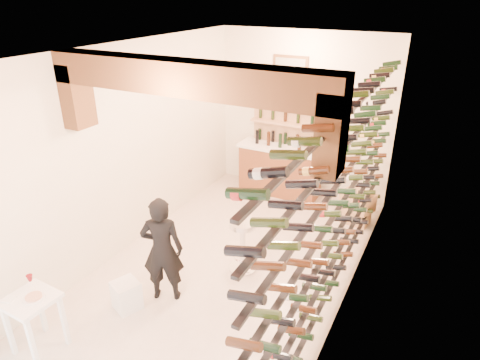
% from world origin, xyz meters
% --- Properties ---
extents(ground, '(6.00, 6.00, 0.00)m').
position_xyz_m(ground, '(0.00, 0.00, 0.00)').
color(ground, beige).
rests_on(ground, ground).
extents(room_shell, '(3.52, 6.02, 3.21)m').
position_xyz_m(room_shell, '(0.00, -0.26, 2.25)').
color(room_shell, white).
rests_on(room_shell, ground).
extents(wine_rack, '(0.32, 5.70, 2.56)m').
position_xyz_m(wine_rack, '(1.53, 0.00, 1.55)').
color(wine_rack, black).
rests_on(wine_rack, ground).
extents(back_counter, '(1.70, 0.62, 1.29)m').
position_xyz_m(back_counter, '(-0.30, 2.65, 0.53)').
color(back_counter, brown).
rests_on(back_counter, ground).
extents(back_shelving, '(1.40, 0.31, 2.73)m').
position_xyz_m(back_shelving, '(-0.30, 2.89, 1.17)').
color(back_shelving, tan).
rests_on(back_shelving, ground).
extents(tasting_table, '(0.54, 0.54, 0.91)m').
position_xyz_m(tasting_table, '(-1.19, -2.49, 0.61)').
color(tasting_table, white).
rests_on(tasting_table, ground).
extents(white_stool, '(0.41, 0.41, 0.40)m').
position_xyz_m(white_stool, '(-0.76, -1.48, 0.20)').
color(white_stool, white).
rests_on(white_stool, ground).
extents(person, '(0.66, 0.57, 1.51)m').
position_xyz_m(person, '(-0.44, -1.07, 0.76)').
color(person, black).
rests_on(person, ground).
extents(chrome_barstool, '(0.42, 0.42, 0.82)m').
position_xyz_m(chrome_barstool, '(0.21, -0.03, 0.47)').
color(chrome_barstool, silver).
rests_on(chrome_barstool, ground).
extents(crate_lower, '(0.51, 0.39, 0.28)m').
position_xyz_m(crate_lower, '(1.40, 2.13, 0.14)').
color(crate_lower, tan).
rests_on(crate_lower, ground).
extents(crate_upper, '(0.64, 0.54, 0.32)m').
position_xyz_m(crate_upper, '(1.40, 2.13, 0.44)').
color(crate_upper, tan).
rests_on(crate_upper, crate_lower).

